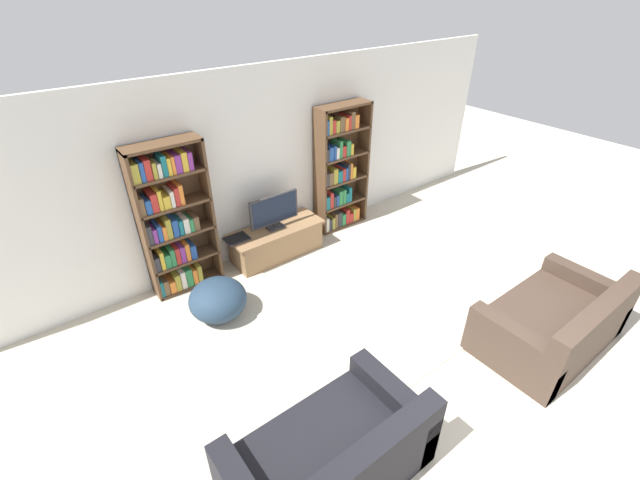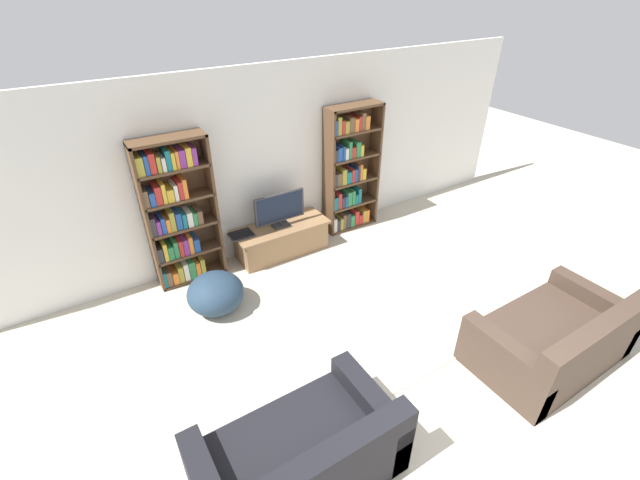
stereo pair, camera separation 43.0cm
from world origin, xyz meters
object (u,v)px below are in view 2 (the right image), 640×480
couch_left_sectional (300,459)px  beanbag_ottoman (216,293)px  bookshelf_right (348,172)px  couch_right_sofa (553,340)px  laptop (241,235)px  bookshelf_left (177,214)px  television (280,209)px  tv_stand (282,239)px

couch_left_sectional → beanbag_ottoman: couch_left_sectional is taller
bookshelf_right → couch_right_sofa: (0.20, -3.49, -0.67)m
laptop → beanbag_ottoman: size_ratio=0.47×
bookshelf_left → television: (1.36, -0.14, -0.25)m
laptop → couch_left_sectional: (-0.84, -3.11, -0.20)m
television → couch_left_sectional: television is taller
bookshelf_left → couch_right_sofa: size_ratio=1.17×
bookshelf_left → bookshelf_right: 2.62m
television → bookshelf_right: bearing=6.3°
tv_stand → couch_right_sofa: couch_right_sofa is taller
laptop → couch_right_sofa: bearing=-58.9°
laptop → bookshelf_right: bearing=2.7°
television → laptop: (-0.59, 0.05, -0.26)m
bookshelf_right → beanbag_ottoman: size_ratio=2.85×
bookshelf_right → tv_stand: size_ratio=1.42×
tv_stand → television: 0.49m
television → laptop: television is taller
television → beanbag_ottoman: 1.52m
laptop → tv_stand: bearing=-5.6°
couch_left_sectional → beanbag_ottoman: bearing=86.0°
bookshelf_right → couch_right_sofa: size_ratio=1.17×
bookshelf_left → tv_stand: bookshelf_left is taller
tv_stand → laptop: 0.64m
couch_left_sectional → couch_right_sofa: size_ratio=0.96×
television → bookshelf_left: bearing=174.1°
tv_stand → television: television is taller
beanbag_ottoman → laptop: bearing=48.0°
television → beanbag_ottoman: television is taller
bookshelf_left → laptop: bearing=-6.5°
bookshelf_right → couch_right_sofa: bookshelf_right is taller
tv_stand → beanbag_ottoman: (-1.26, -0.69, 0.01)m
couch_right_sofa → television: bearing=113.6°
tv_stand → beanbag_ottoman: beanbag_ottoman is taller
television → beanbag_ottoman: bearing=-151.1°
television → couch_right_sofa: bearing=-66.4°
tv_stand → laptop: size_ratio=4.29×
laptop → couch_right_sofa: 3.97m
bookshelf_right → beanbag_ottoman: 2.75m
couch_right_sofa → tv_stand: bearing=113.6°
tv_stand → beanbag_ottoman: size_ratio=2.01×
tv_stand → beanbag_ottoman: 1.44m
bookshelf_right → couch_left_sectional: bearing=-130.0°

